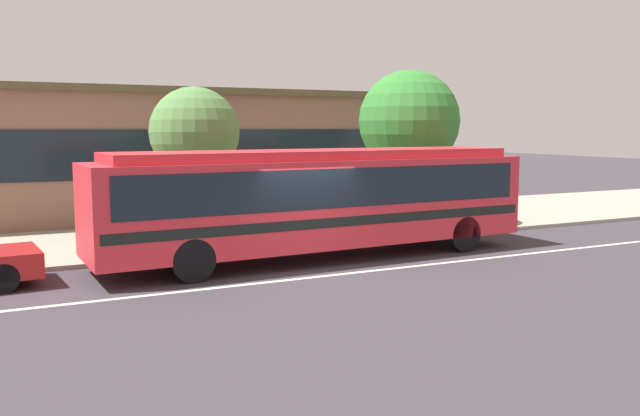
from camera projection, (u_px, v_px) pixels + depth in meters
ground_plane at (308, 270)px, 16.14m from camera, size 120.00×120.00×0.00m
sidewalk_slab at (224, 231)px, 21.96m from camera, size 60.00×8.00×0.12m
lane_stripe_center at (322, 276)px, 15.43m from camera, size 56.00×0.16×0.01m
transit_bus at (319, 196)px, 17.40m from camera, size 11.93×2.98×2.87m
pedestrian_waiting_near_sign at (353, 203)px, 20.70m from camera, size 0.43×0.43×1.71m
pedestrian_walking_along_curb at (147, 212)px, 18.42m from camera, size 0.39×0.39×1.72m
bus_stop_sign at (425, 181)px, 20.95m from camera, size 0.14×0.44×2.60m
street_tree_near_stop at (195, 133)px, 19.93m from camera, size 2.71×2.71×4.57m
street_tree_mid_block at (409, 121)px, 22.63m from camera, size 3.46×3.46×5.30m
station_building at (179, 153)px, 26.25m from camera, size 18.89×6.44×4.89m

